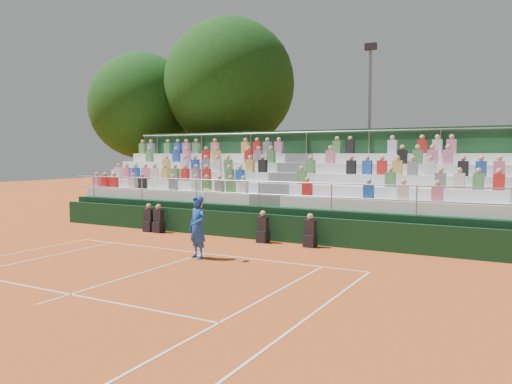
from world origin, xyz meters
The scene contains 8 objects.
ground centered at (0.00, 0.00, 0.00)m, with size 90.00×90.00×0.00m, color #C55420.
courtside_wall centered at (0.00, 3.20, 0.50)m, with size 20.00×0.15×1.00m, color black.
line_officials centered at (-1.42, 2.75, 0.48)m, with size 7.73×0.40×1.19m.
grandstand centered at (-0.01, 6.44, 1.09)m, with size 20.00×5.20×4.40m.
tennis_player centered at (0.23, -0.73, 0.99)m, with size 0.95×0.69×2.22m.
tree_west centered at (-12.48, 11.19, 6.32)m, with size 6.68×6.68×9.67m.
tree_east centered at (-6.79, 12.57, 7.49)m, with size 7.85×7.85×11.43m.
floodlight_mast centered at (1.84, 12.49, 5.19)m, with size 0.60×0.25×9.00m.
Camera 1 is at (9.26, -13.39, 3.26)m, focal length 35.00 mm.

